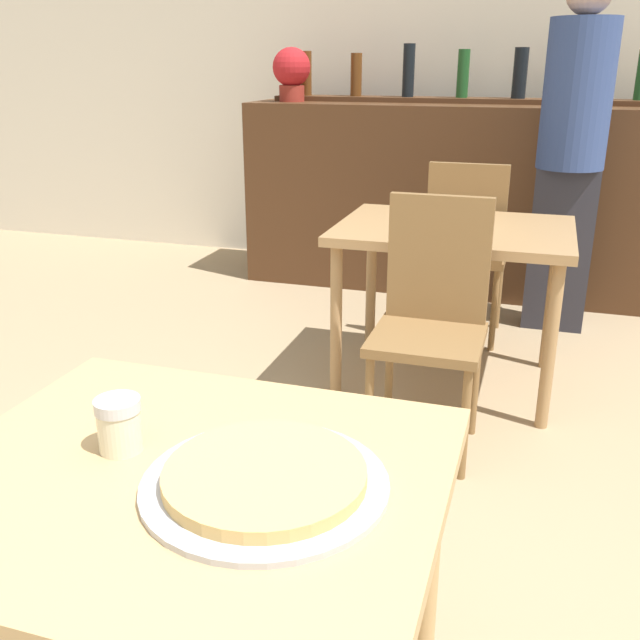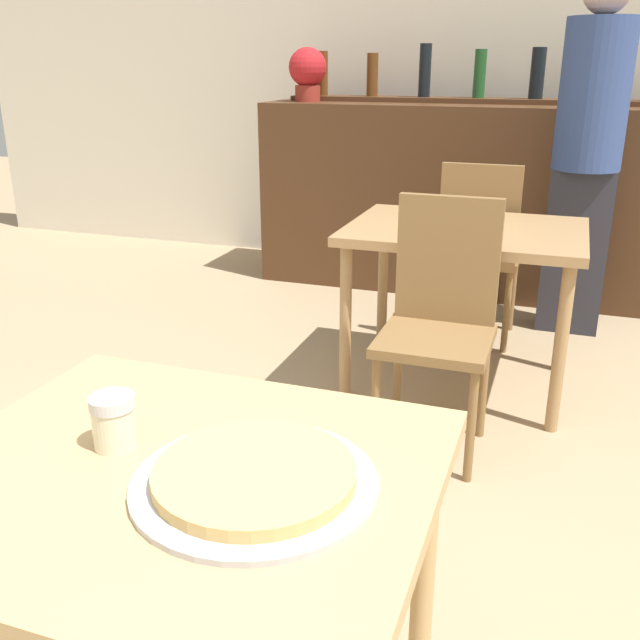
# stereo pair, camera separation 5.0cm
# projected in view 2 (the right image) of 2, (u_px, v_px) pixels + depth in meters

# --- Properties ---
(wall_back) EXTENTS (8.00, 0.05, 2.80)m
(wall_back) POSITION_uv_depth(u_px,v_px,m) (488.00, 60.00, 4.64)
(wall_back) COLOR silver
(wall_back) RESTS_ON ground_plane
(dining_table_near) EXTENTS (0.90, 0.79, 0.72)m
(dining_table_near) POSITION_uv_depth(u_px,v_px,m) (179.00, 513.00, 1.28)
(dining_table_near) COLOR tan
(dining_table_near) RESTS_ON ground_plane
(dining_table_far) EXTENTS (0.99, 0.75, 0.73)m
(dining_table_far) POSITION_uv_depth(u_px,v_px,m) (465.00, 247.00, 3.06)
(dining_table_far) COLOR #A87F51
(dining_table_far) RESTS_ON ground_plane
(bar_counter) EXTENTS (2.60, 0.56, 1.15)m
(bar_counter) POSITION_uv_depth(u_px,v_px,m) (468.00, 200.00, 4.47)
(bar_counter) COLOR #4C2D19
(bar_counter) RESTS_ON ground_plane
(bar_back_shelf) EXTENTS (2.39, 0.24, 0.35)m
(bar_back_shelf) POSITION_uv_depth(u_px,v_px,m) (476.00, 90.00, 4.38)
(bar_back_shelf) COLOR #4C2D19
(bar_back_shelf) RESTS_ON bar_counter
(chair_far_side_front) EXTENTS (0.40, 0.40, 0.94)m
(chair_far_side_front) POSITION_uv_depth(u_px,v_px,m) (440.00, 310.00, 2.61)
(chair_far_side_front) COLOR olive
(chair_far_side_front) RESTS_ON ground_plane
(chair_far_side_back) EXTENTS (0.40, 0.40, 0.94)m
(chair_far_side_back) POSITION_uv_depth(u_px,v_px,m) (479.00, 243.00, 3.57)
(chair_far_side_back) COLOR olive
(chair_far_side_back) RESTS_ON ground_plane
(pizza_tray) EXTENTS (0.42, 0.42, 0.04)m
(pizza_tray) POSITION_uv_depth(u_px,v_px,m) (254.00, 478.00, 1.19)
(pizza_tray) COLOR #B7B7BC
(pizza_tray) RESTS_ON dining_table_near
(cheese_shaker) EXTENTS (0.08, 0.08, 0.10)m
(cheese_shaker) POSITION_uv_depth(u_px,v_px,m) (114.00, 421.00, 1.31)
(cheese_shaker) COLOR beige
(cheese_shaker) RESTS_ON dining_table_near
(person_standing) EXTENTS (0.34, 0.34, 1.82)m
(person_standing) POSITION_uv_depth(u_px,v_px,m) (588.00, 144.00, 3.61)
(person_standing) COLOR #2D2D38
(person_standing) RESTS_ON ground_plane
(potted_plant) EXTENTS (0.24, 0.24, 0.33)m
(potted_plant) POSITION_uv_depth(u_px,v_px,m) (308.00, 71.00, 4.49)
(potted_plant) COLOR maroon
(potted_plant) RESTS_ON bar_counter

